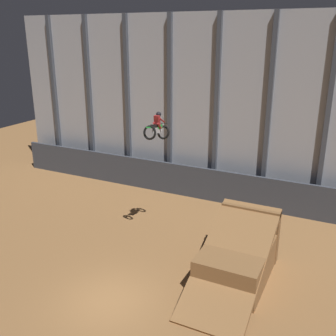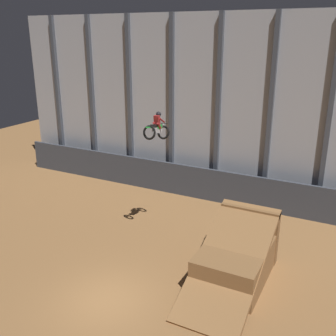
# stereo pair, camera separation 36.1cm
# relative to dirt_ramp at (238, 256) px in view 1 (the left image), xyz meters

# --- Properties ---
(ground_plane) EXTENTS (60.00, 60.00, 0.00)m
(ground_plane) POSITION_rel_dirt_ramp_xyz_m (-4.28, -4.29, -0.97)
(ground_plane) COLOR olive
(arena_back_wall) EXTENTS (32.00, 0.40, 12.05)m
(arena_back_wall) POSITION_rel_dirt_ramp_xyz_m (-4.28, 8.65, 5.06)
(arena_back_wall) COLOR #A3A8B2
(arena_back_wall) RESTS_ON ground_plane
(lower_barrier) EXTENTS (31.36, 0.20, 2.22)m
(lower_barrier) POSITION_rel_dirt_ramp_xyz_m (-4.28, 7.64, 0.14)
(lower_barrier) COLOR #383D47
(lower_barrier) RESTS_ON ground_plane
(dirt_ramp) EXTENTS (2.87, 6.45, 2.90)m
(dirt_ramp) POSITION_rel_dirt_ramp_xyz_m (0.00, 0.00, 0.00)
(dirt_ramp) COLOR brown
(dirt_ramp) RESTS_ON ground_plane
(rider_bike_solo) EXTENTS (0.80, 1.75, 1.58)m
(rider_bike_solo) POSITION_rel_dirt_ramp_xyz_m (-5.07, 1.66, 5.20)
(rider_bike_solo) COLOR black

